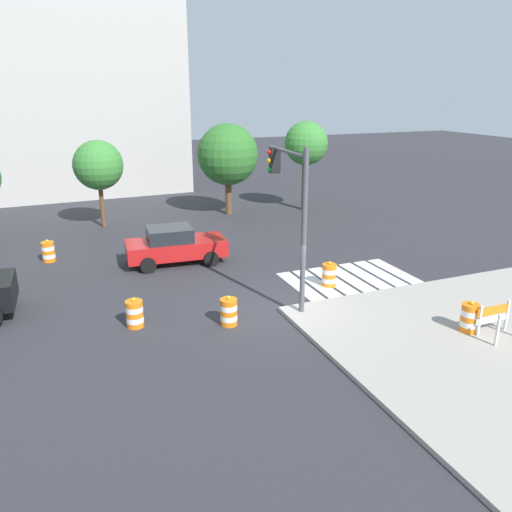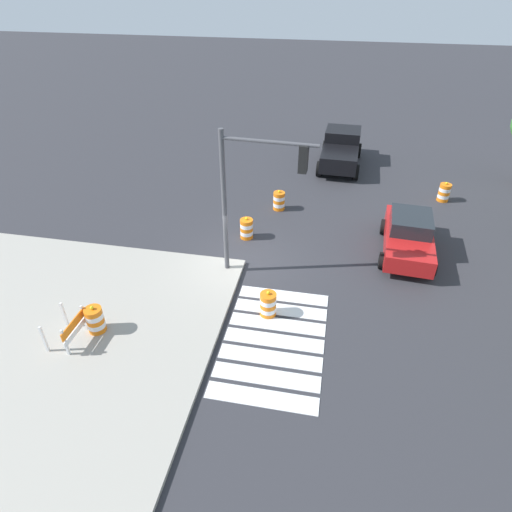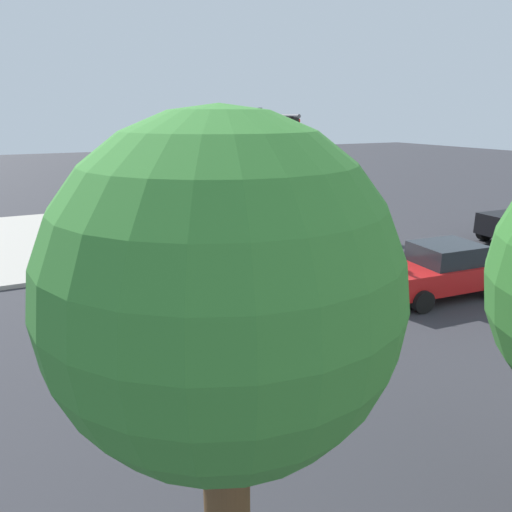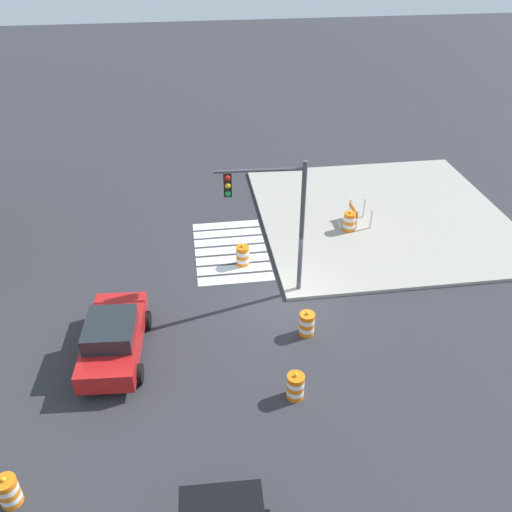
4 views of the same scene
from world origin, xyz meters
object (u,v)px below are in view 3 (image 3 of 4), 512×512
at_px(traffic_light_pole, 272,156).
at_px(traffic_barrel_median_near, 383,233).
at_px(traffic_barrel_on_sidewalk, 140,230).
at_px(street_tree_streetside_near, 223,299).
at_px(traffic_barrel_near_corner, 229,259).
at_px(sports_car, 440,270).
at_px(traffic_barrel_median_far, 315,235).
at_px(construction_barricade, 123,226).

bearing_deg(traffic_light_pole, traffic_barrel_median_near, 178.81).
height_order(traffic_barrel_median_near, traffic_light_pole, traffic_light_pole).
xyz_separation_m(traffic_barrel_on_sidewalk, street_tree_streetside_near, (3.17, 17.34, 3.48)).
bearing_deg(traffic_barrel_on_sidewalk, traffic_barrel_near_corner, 110.28).
bearing_deg(sports_car, traffic_barrel_median_far, -88.66).
relative_size(traffic_barrel_near_corner, traffic_barrel_on_sidewalk, 1.00).
bearing_deg(traffic_barrel_on_sidewalk, street_tree_streetside_near, 79.62).
xyz_separation_m(sports_car, construction_barricade, (7.44, -10.80, -0.09)).
height_order(traffic_barrel_near_corner, construction_barricade, construction_barricade).
distance_m(construction_barricade, street_tree_streetside_near, 18.34).
bearing_deg(street_tree_streetside_near, traffic_barrel_near_corner, -113.06).
relative_size(traffic_barrel_near_corner, street_tree_streetside_near, 0.19).
xyz_separation_m(sports_car, traffic_barrel_on_sidewalk, (6.86, -10.30, -0.21)).
relative_size(construction_barricade, street_tree_streetside_near, 0.24).
xyz_separation_m(traffic_barrel_median_far, traffic_light_pole, (2.59, 0.89, 3.46)).
height_order(traffic_barrel_median_far, construction_barricade, construction_barricade).
bearing_deg(traffic_barrel_median_near, street_tree_streetside_near, 45.10).
relative_size(traffic_light_pole, street_tree_streetside_near, 1.00).
relative_size(traffic_barrel_near_corner, traffic_light_pole, 0.19).
height_order(traffic_barrel_median_far, traffic_barrel_on_sidewalk, traffic_barrel_on_sidewalk).
distance_m(traffic_barrel_median_near, traffic_barrel_on_sidewalk, 10.60).
xyz_separation_m(sports_car, traffic_barrel_near_corner, (4.91, -5.01, -0.36)).
distance_m(traffic_barrel_median_far, traffic_light_pole, 4.41).
bearing_deg(traffic_light_pole, traffic_barrel_near_corner, 21.68).
height_order(sports_car, construction_barricade, sports_car).
height_order(traffic_barrel_median_near, construction_barricade, construction_barricade).
bearing_deg(traffic_barrel_near_corner, street_tree_streetside_near, 66.94).
distance_m(sports_car, traffic_light_pole, 7.18).
height_order(traffic_barrel_near_corner, traffic_barrel_median_far, same).
distance_m(traffic_light_pole, street_tree_streetside_near, 14.82).
distance_m(traffic_barrel_median_far, traffic_barrel_on_sidewalk, 7.58).
bearing_deg(traffic_barrel_near_corner, construction_barricade, -66.38).
distance_m(traffic_barrel_on_sidewalk, street_tree_streetside_near, 17.96).
distance_m(traffic_barrel_median_far, construction_barricade, 8.33).
bearing_deg(sports_car, traffic_barrel_near_corner, -45.58).
bearing_deg(traffic_barrel_on_sidewalk, traffic_barrel_median_near, 154.61).
xyz_separation_m(traffic_light_pole, street_tree_streetside_near, (7.29, 12.90, 0.18)).
distance_m(traffic_barrel_on_sidewalk, construction_barricade, 0.77).
bearing_deg(street_tree_streetside_near, traffic_light_pole, -119.46).
bearing_deg(traffic_light_pole, traffic_barrel_median_far, -160.97).
height_order(construction_barricade, street_tree_streetside_near, street_tree_streetside_near).
relative_size(sports_car, traffic_barrel_on_sidewalk, 4.33).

